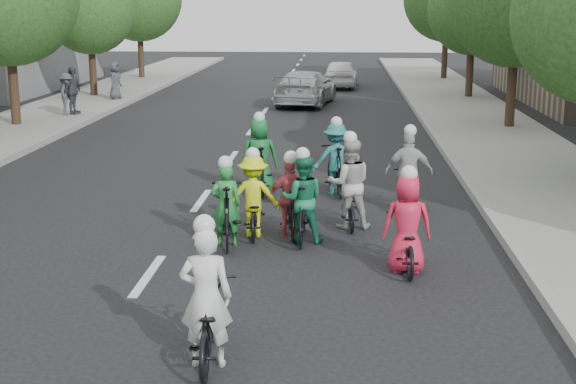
# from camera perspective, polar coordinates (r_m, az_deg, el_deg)

# --- Properties ---
(ground) EXTENTS (120.00, 120.00, 0.00)m
(ground) POSITION_cam_1_polar(r_m,az_deg,el_deg) (13.07, -9.92, -5.89)
(ground) COLOR black
(ground) RESTS_ON ground
(curb_left) EXTENTS (0.18, 80.00, 0.18)m
(curb_left) POSITION_cam_1_polar(r_m,az_deg,el_deg) (24.14, -18.44, 2.69)
(curb_left) COLOR #999993
(curb_left) RESTS_ON ground
(sidewalk_right) EXTENTS (4.00, 80.00, 0.15)m
(sidewalk_right) POSITION_cam_1_polar(r_m,az_deg,el_deg) (22.92, 16.21, 2.28)
(sidewalk_right) COLOR gray
(sidewalk_right) RESTS_ON ground
(curb_right) EXTENTS (0.18, 80.00, 0.18)m
(curb_right) POSITION_cam_1_polar(r_m,az_deg,el_deg) (22.57, 11.37, 2.42)
(curb_right) COLOR #999993
(curb_right) RESTS_ON ground
(tree_l_4) EXTENTS (4.00, 4.00, 5.97)m
(tree_l_4) POSITION_cam_1_polar(r_m,az_deg,el_deg) (37.69, -13.94, 12.49)
(tree_l_4) COLOR black
(tree_l_4) RESTS_ON ground
(tree_r_2) EXTENTS (4.00, 4.00, 5.97)m
(tree_r_2) POSITION_cam_1_polar(r_m,az_deg,el_deg) (37.03, 13.01, 12.53)
(tree_r_2) COLOR black
(tree_r_2) RESTS_ON ground
(cyclist_0) EXTENTS (0.73, 1.82, 1.87)m
(cyclist_0) POSITION_cam_1_polar(r_m,az_deg,el_deg) (9.76, -5.75, -8.73)
(cyclist_0) COLOR black
(cyclist_0) RESTS_ON ground
(cyclist_1) EXTENTS (0.78, 1.81, 1.75)m
(cyclist_1) POSITION_cam_1_polar(r_m,az_deg,el_deg) (14.54, 1.05, -0.98)
(cyclist_1) COLOR black
(cyclist_1) RESTS_ON ground
(cyclist_2) EXTENTS (1.02, 1.66, 1.68)m
(cyclist_2) POSITION_cam_1_polar(r_m,az_deg,el_deg) (14.92, -2.46, -0.81)
(cyclist_2) COLOR black
(cyclist_2) RESTS_ON ground
(cyclist_3) EXTENTS (0.90, 1.59, 1.63)m
(cyclist_3) POSITION_cam_1_polar(r_m,az_deg,el_deg) (14.86, 0.21, -0.93)
(cyclist_3) COLOR black
(cyclist_3) RESTS_ON ground
(cyclist_4) EXTENTS (0.80, 1.69, 1.76)m
(cyclist_4) POSITION_cam_1_polar(r_m,az_deg,el_deg) (13.08, 8.43, -3.00)
(cyclist_4) COLOR black
(cyclist_4) RESTS_ON ground
(cyclist_5) EXTENTS (0.78, 1.93, 1.64)m
(cyclist_5) POSITION_cam_1_polar(r_m,az_deg,el_deg) (14.40, -4.38, -1.37)
(cyclist_5) COLOR black
(cyclist_5) RESTS_ON ground
(cyclist_6) EXTENTS (0.90, 1.59, 1.89)m
(cyclist_6) POSITION_cam_1_polar(r_m,az_deg,el_deg) (15.48, 4.38, -0.03)
(cyclist_6) COLOR black
(cyclist_6) RESTS_ON ground
(cyclist_7) EXTENTS (1.15, 1.94, 1.79)m
(cyclist_7) POSITION_cam_1_polar(r_m,az_deg,el_deg) (18.18, 3.42, 2.00)
(cyclist_7) COLOR black
(cyclist_7) RESTS_ON ground
(cyclist_8) EXTENTS (0.99, 1.55, 1.84)m
(cyclist_8) POSITION_cam_1_polar(r_m,az_deg,el_deg) (16.83, 8.55, 0.77)
(cyclist_8) COLOR black
(cyclist_8) RESTS_ON ground
(cyclist_9) EXTENTS (0.93, 1.93, 1.88)m
(cyclist_9) POSITION_cam_1_polar(r_m,az_deg,el_deg) (18.25, -2.01, 2.07)
(cyclist_9) COLOR black
(cyclist_9) RESTS_ON ground
(follow_car_lead) EXTENTS (2.77, 5.25, 1.45)m
(follow_car_lead) POSITION_cam_1_polar(r_m,az_deg,el_deg) (34.35, 1.26, 7.41)
(follow_car_lead) COLOR #B3B2B7
(follow_car_lead) RESTS_ON ground
(follow_car_trail) EXTENTS (1.88, 4.25, 1.42)m
(follow_car_trail) POSITION_cam_1_polar(r_m,az_deg,el_deg) (41.67, 3.77, 8.40)
(follow_car_trail) COLOR white
(follow_car_trail) RESTS_ON ground
(spectator_0) EXTENTS (0.76, 1.10, 1.57)m
(spectator_0) POSITION_cam_1_polar(r_m,az_deg,el_deg) (31.25, -15.50, 6.74)
(spectator_0) COLOR #474551
(spectator_0) RESTS_ON sidewalk_left
(spectator_1) EXTENTS (0.64, 1.12, 1.79)m
(spectator_1) POSITION_cam_1_polar(r_m,az_deg,el_deg) (31.39, -15.07, 6.99)
(spectator_1) COLOR #4B4955
(spectator_1) RESTS_ON sidewalk_left
(spectator_2) EXTENTS (0.65, 0.87, 1.61)m
(spectator_2) POSITION_cam_1_polar(r_m,az_deg,el_deg) (35.96, -12.19, 7.75)
(spectator_2) COLOR #454550
(spectator_2) RESTS_ON sidewalk_left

